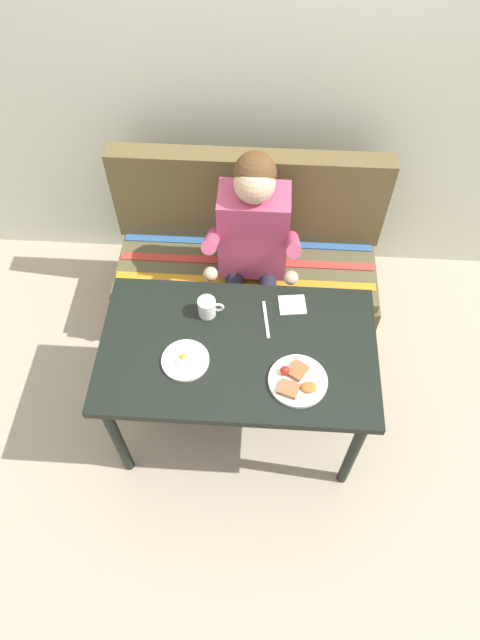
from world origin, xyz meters
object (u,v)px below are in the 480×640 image
(plate_breakfast, at_px, (297,380))
(coffee_mug, at_px, (207,307))
(person, at_px, (253,245))
(plate_eggs, at_px, (185,360))
(knife, at_px, (266,319))
(table, at_px, (238,357))
(couch, at_px, (247,271))
(napkin, at_px, (292,305))

(plate_breakfast, bearing_deg, coffee_mug, 140.78)
(person, height_order, coffee_mug, person)
(plate_breakfast, relative_size, plate_eggs, 1.21)
(plate_eggs, relative_size, coffee_mug, 1.72)
(coffee_mug, relative_size, knife, 0.59)
(table, height_order, couch, couch)
(table, height_order, plate_breakfast, plate_breakfast)
(table, xyz_separation_m, couch, (0.00, 0.76, -0.32))
(knife, bearing_deg, coffee_mug, 167.58)
(coffee_mug, distance_m, napkin, 0.39)
(table, distance_m, coffee_mug, 0.26)
(plate_breakfast, height_order, plate_eggs, plate_breakfast)
(plate_breakfast, xyz_separation_m, coffee_mug, (-0.40, 0.33, 0.03))
(plate_breakfast, height_order, napkin, plate_breakfast)
(person, relative_size, knife, 6.06)
(couch, xyz_separation_m, person, (0.03, -0.17, 0.41))
(table, distance_m, person, 0.60)
(plate_breakfast, xyz_separation_m, plate_eggs, (-0.47, 0.07, -0.00))
(person, bearing_deg, couch, 101.25)
(person, bearing_deg, coffee_mug, -113.28)
(couch, height_order, plate_eggs, couch)
(coffee_mug, bearing_deg, couch, 76.24)
(table, relative_size, knife, 6.00)
(napkin, bearing_deg, knife, -142.96)
(plate_breakfast, bearing_deg, couch, 105.39)
(couch, xyz_separation_m, napkin, (0.23, -0.53, 0.40))
(knife, bearing_deg, person, 92.29)
(person, xyz_separation_m, plate_breakfast, (0.22, -0.74, 0.00))
(person, distance_m, napkin, 0.40)
(plate_breakfast, distance_m, coffee_mug, 0.52)
(plate_breakfast, relative_size, coffee_mug, 2.08)
(person, distance_m, plate_breakfast, 0.78)
(plate_eggs, bearing_deg, table, 20.97)
(plate_eggs, xyz_separation_m, napkin, (0.45, 0.32, -0.01))
(plate_eggs, height_order, coffee_mug, coffee_mug)
(table, height_order, coffee_mug, coffee_mug)
(couch, height_order, coffee_mug, couch)
(person, xyz_separation_m, napkin, (0.20, -0.35, -0.01))
(table, height_order, napkin, napkin)
(plate_eggs, bearing_deg, knife, 35.19)
(couch, bearing_deg, coffee_mug, -103.76)
(plate_breakfast, relative_size, napkin, 2.03)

